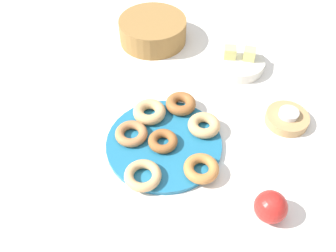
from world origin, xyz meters
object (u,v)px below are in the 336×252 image
at_px(donut_0, 165,142).
at_px(donut_2, 131,134).
at_px(donut_6, 149,112).
at_px(apple, 271,207).
at_px(fruit_bowl, 238,63).
at_px(melon_chunk_right, 249,54).
at_px(candle_holder, 287,119).
at_px(donut_3, 201,168).
at_px(tealight, 289,114).
at_px(basket, 153,30).
at_px(donut_1, 143,175).
at_px(donut_plate, 164,143).
at_px(donut_5, 180,104).
at_px(donut_4, 204,125).
at_px(melon_chunk_left, 230,52).

bearing_deg(donut_0, donut_2, -176.57).
distance_m(donut_6, apple, 0.40).
distance_m(fruit_bowl, melon_chunk_right, 0.05).
relative_size(donut_6, apple, 1.23).
bearing_deg(candle_holder, donut_6, -161.42).
bearing_deg(donut_3, candle_holder, 55.42).
bearing_deg(tealight, fruit_bowl, 134.65).
bearing_deg(fruit_bowl, basket, 172.37).
xyz_separation_m(donut_1, tealight, (0.30, 0.31, 0.01)).
bearing_deg(tealight, donut_1, -133.20).
height_order(donut_3, apple, apple).
height_order(donut_plate, donut_5, donut_5).
distance_m(donut_2, donut_4, 0.19).
height_order(melon_chunk_right, apple, apple).
height_order(donut_0, apple, apple).
xyz_separation_m(tealight, melon_chunk_left, (-0.21, 0.18, 0.02)).
bearing_deg(melon_chunk_left, donut_5, -108.00).
relative_size(donut_1, basket, 0.39).
relative_size(basket, melon_chunk_left, 6.29).
bearing_deg(donut_6, donut_2, -100.27).
xyz_separation_m(donut_4, melon_chunk_left, (-0.01, 0.30, 0.02)).
relative_size(donut_0, melon_chunk_left, 2.12).
distance_m(tealight, apple, 0.30).
xyz_separation_m(donut_2, melon_chunk_right, (0.22, 0.40, 0.03)).
xyz_separation_m(donut_plate, tealight, (0.29, 0.19, 0.03)).
bearing_deg(donut_1, donut_6, 107.95).
relative_size(donut_plate, melon_chunk_right, 8.38).
distance_m(donut_5, tealight, 0.30).
xyz_separation_m(donut_2, apple, (0.38, -0.09, 0.01)).
bearing_deg(melon_chunk_right, donut_plate, -109.31).
relative_size(donut_2, fruit_bowl, 0.51).
distance_m(donut_6, melon_chunk_right, 0.38).
height_order(donut_4, tealight, same).
distance_m(donut_4, apple, 0.28).
xyz_separation_m(tealight, fruit_bowl, (-0.18, 0.18, -0.02)).
xyz_separation_m(donut_0, donut_4, (0.08, 0.09, 0.00)).
distance_m(donut_2, candle_holder, 0.43).
bearing_deg(donut_1, candle_holder, 46.80).
distance_m(candle_holder, basket, 0.54).
relative_size(melon_chunk_left, apple, 0.49).
relative_size(candle_holder, basket, 0.52).
distance_m(donut_2, basket, 0.45).
distance_m(donut_plate, donut_0, 0.02).
bearing_deg(donut_5, melon_chunk_left, 72.00).
xyz_separation_m(melon_chunk_left, melon_chunk_right, (0.06, 0.01, 0.00)).
height_order(tealight, melon_chunk_left, melon_chunk_left).
bearing_deg(donut_0, donut_1, -96.06).
relative_size(fruit_bowl, melon_chunk_left, 4.63).
bearing_deg(apple, melon_chunk_right, 107.25).
bearing_deg(apple, donut_1, -176.98).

